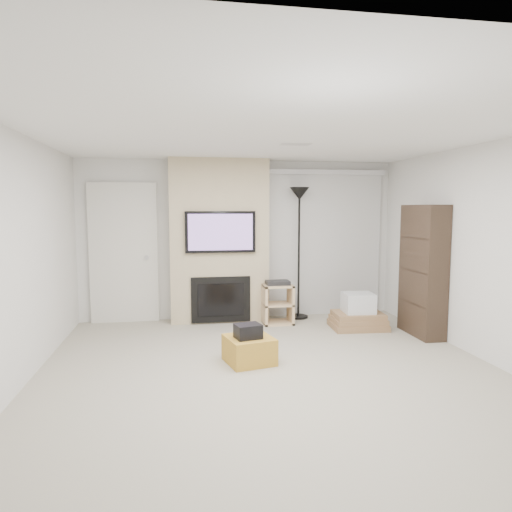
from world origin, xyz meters
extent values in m
cube|color=#AAA492|center=(0.00, 0.00, 0.00)|extent=(5.00, 5.50, 0.00)
cube|color=white|center=(0.00, 0.00, 2.50)|extent=(5.00, 5.50, 0.00)
cube|color=silver|center=(0.00, 2.75, 1.25)|extent=(5.00, 0.00, 2.50)
cube|color=silver|center=(0.00, -2.75, 1.25)|extent=(5.00, 0.00, 2.50)
cube|color=silver|center=(-2.50, 0.00, 1.25)|extent=(0.00, 5.50, 2.50)
cube|color=silver|center=(2.50, 0.00, 1.25)|extent=(0.00, 5.50, 2.50)
cube|color=silver|center=(0.40, 0.80, 2.50)|extent=(0.35, 0.18, 0.01)
cube|color=#BE8D2E|center=(-0.19, 0.52, 0.15)|extent=(0.60, 0.60, 0.30)
cube|color=black|center=(-0.21, 0.47, 0.38)|extent=(0.32, 0.28, 0.16)
cube|color=#C1AE89|center=(-0.35, 2.55, 1.25)|extent=(1.50, 0.40, 2.50)
cube|color=black|center=(-0.35, 2.32, 1.40)|extent=(1.05, 0.06, 0.62)
cube|color=slate|center=(-0.35, 2.29, 1.40)|extent=(0.96, 0.00, 0.54)
cube|color=black|center=(-0.35, 2.34, 0.37)|extent=(0.90, 0.04, 0.70)
cube|color=black|center=(-0.35, 2.32, 0.37)|extent=(0.70, 0.02, 0.50)
cube|color=silver|center=(-1.80, 2.71, 1.07)|extent=(1.02, 0.08, 2.14)
cube|color=beige|center=(-1.80, 2.72, 1.02)|extent=(0.90, 0.05, 2.05)
cylinder|color=silver|center=(-1.46, 2.67, 1.00)|extent=(0.07, 0.06, 0.07)
cube|color=silver|center=(1.40, 2.69, 2.33)|extent=(1.98, 0.10, 0.08)
cube|color=silver|center=(1.40, 2.70, 1.15)|extent=(1.90, 0.03, 2.29)
cylinder|color=black|center=(0.91, 2.50, 0.02)|extent=(0.31, 0.31, 0.03)
cylinder|color=black|center=(0.91, 2.50, 0.99)|extent=(0.03, 0.03, 1.94)
cone|color=black|center=(0.91, 2.50, 1.98)|extent=(0.31, 0.31, 0.20)
cube|color=#E2BD8C|center=(0.30, 2.20, 0.30)|extent=(0.04, 0.38, 0.60)
cube|color=#E2BD8C|center=(0.71, 2.20, 0.30)|extent=(0.04, 0.38, 0.60)
cube|color=#E2BD8C|center=(0.50, 2.20, 0.01)|extent=(0.45, 0.38, 0.03)
cube|color=#E2BD8C|center=(0.50, 2.20, 0.30)|extent=(0.45, 0.38, 0.03)
cube|color=#E2BD8C|center=(0.50, 2.20, 0.58)|extent=(0.45, 0.38, 0.03)
cube|color=black|center=(0.50, 2.20, 0.63)|extent=(0.35, 0.25, 0.06)
cube|color=#97724C|center=(1.61, 1.73, 0.04)|extent=(0.81, 0.63, 0.09)
cube|color=#97724C|center=(1.61, 1.73, 0.12)|extent=(0.77, 0.59, 0.08)
cube|color=#97724C|center=(1.61, 1.73, 0.20)|extent=(0.73, 0.55, 0.08)
cube|color=silver|center=(1.61, 1.73, 0.38)|extent=(0.45, 0.40, 0.28)
cube|color=black|center=(2.34, 1.26, 0.90)|extent=(0.30, 0.80, 1.80)
cube|color=black|center=(2.32, 1.26, 0.45)|extent=(0.26, 0.72, 0.02)
cube|color=black|center=(2.32, 1.26, 0.90)|extent=(0.26, 0.72, 0.02)
cube|color=black|center=(2.32, 1.26, 1.35)|extent=(0.26, 0.72, 0.02)
camera|label=1|loc=(-0.96, -4.48, 1.76)|focal=32.00mm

